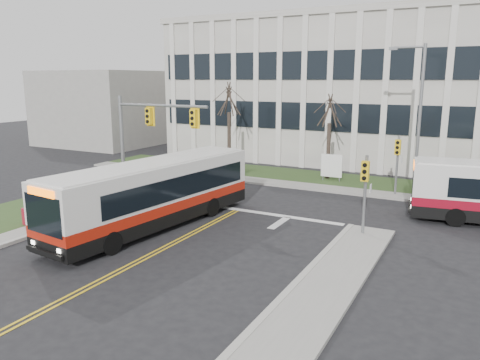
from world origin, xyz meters
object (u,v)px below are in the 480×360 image
object	(u,v)px
bus_main	(155,195)
streetlight	(417,112)
newspaper_box_red	(29,217)
directory_sign	(332,166)

from	to	relation	value
bus_main	streetlight	bearing A→B (deg)	57.66
streetlight	newspaper_box_red	world-z (taller)	streetlight
streetlight	newspaper_box_red	size ratio (longest dim) A/B	9.68
directory_sign	newspaper_box_red	distance (m)	19.69
newspaper_box_red	streetlight	bearing A→B (deg)	59.36
directory_sign	bus_main	bearing A→B (deg)	-108.71
directory_sign	bus_main	distance (m)	14.65
directory_sign	newspaper_box_red	world-z (taller)	directory_sign
streetlight	bus_main	size ratio (longest dim) A/B	0.77
bus_main	newspaper_box_red	xyz separation A→B (m)	(-5.52, -2.94, -1.12)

